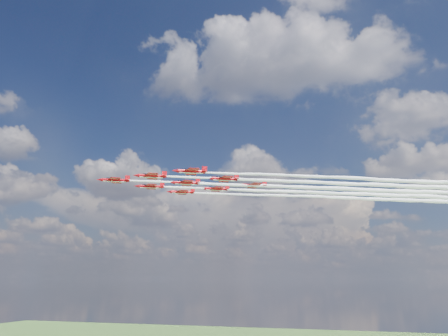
# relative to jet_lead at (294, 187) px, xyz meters

# --- Properties ---
(jet_lead) EXTENTS (108.29, 57.08, 2.43)m
(jet_lead) POSITION_rel_jet_lead_xyz_m (0.00, 0.00, 0.00)
(jet_lead) COLOR red
(jet_row2_port) EXTENTS (108.29, 57.08, 2.43)m
(jet_row2_port) POSITION_rel_jet_lead_xyz_m (13.11, -1.87, 0.00)
(jet_row2_port) COLOR red
(jet_row2_starb) EXTENTS (108.29, 57.08, 2.43)m
(jet_row2_starb) POSITION_rel_jet_lead_xyz_m (6.23, 11.69, 0.00)
(jet_row2_starb) COLOR red
(jet_row3_port) EXTENTS (108.29, 57.08, 2.43)m
(jet_row3_port) POSITION_rel_jet_lead_xyz_m (26.23, -3.74, 0.00)
(jet_row3_port) COLOR red
(jet_row3_centre) EXTENTS (108.29, 57.08, 2.43)m
(jet_row3_centre) POSITION_rel_jet_lead_xyz_m (19.35, 9.82, 0.00)
(jet_row3_centre) COLOR red
(jet_row3_starb) EXTENTS (108.29, 57.08, 2.43)m
(jet_row3_starb) POSITION_rel_jet_lead_xyz_m (12.46, 23.38, 0.00)
(jet_row3_starb) COLOR red
(jet_row4_port) EXTENTS (108.29, 57.08, 2.43)m
(jet_row4_port) POSITION_rel_jet_lead_xyz_m (32.46, 7.95, 0.00)
(jet_row4_port) COLOR red
(jet_row4_starb) EXTENTS (108.29, 57.08, 2.43)m
(jet_row4_starb) POSITION_rel_jet_lead_xyz_m (25.58, 21.51, 0.00)
(jet_row4_starb) COLOR red
(jet_tail) EXTENTS (108.29, 57.08, 2.43)m
(jet_tail) POSITION_rel_jet_lead_xyz_m (38.69, 19.64, 0.00)
(jet_tail) COLOR red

